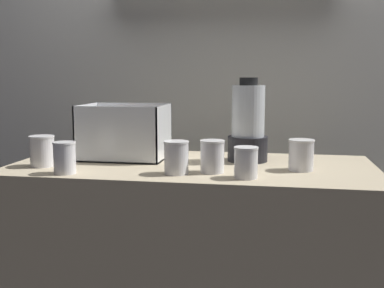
{
  "coord_description": "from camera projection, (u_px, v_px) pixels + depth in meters",
  "views": [
    {
      "loc": [
        0.31,
        -1.77,
        1.24
      ],
      "look_at": [
        0.0,
        0.0,
        0.98
      ],
      "focal_mm": 43.94,
      "sensor_mm": 36.0,
      "label": 1
    }
  ],
  "objects": [
    {
      "name": "counter",
      "position": [
        192.0,
        274.0,
        1.89
      ],
      "size": [
        1.4,
        0.64,
        0.9
      ],
      "primitive_type": "cube",
      "color": "tan",
      "rests_on": "ground_plane"
    },
    {
      "name": "back_wall_unit",
      "position": [
        216.0,
        71.0,
        2.52
      ],
      "size": [
        2.6,
        0.24,
        2.5
      ],
      "color": "silver",
      "rests_on": "ground_plane"
    },
    {
      "name": "carrot_display_bin",
      "position": [
        127.0,
        141.0,
        1.96
      ],
      "size": [
        0.34,
        0.26,
        0.22
      ],
      "color": "white",
      "rests_on": "counter"
    },
    {
      "name": "blender_pitcher",
      "position": [
        248.0,
        126.0,
        1.88
      ],
      "size": [
        0.16,
        0.16,
        0.33
      ],
      "color": "black",
      "rests_on": "counter"
    },
    {
      "name": "juice_cup_orange_far_left",
      "position": [
        42.0,
        152.0,
        1.78
      ],
      "size": [
        0.09,
        0.09,
        0.12
      ],
      "color": "white",
      "rests_on": "counter"
    },
    {
      "name": "juice_cup_mango_left",
      "position": [
        65.0,
        160.0,
        1.65
      ],
      "size": [
        0.08,
        0.08,
        0.11
      ],
      "color": "white",
      "rests_on": "counter"
    },
    {
      "name": "juice_cup_pomegranate_middle",
      "position": [
        176.0,
        159.0,
        1.64
      ],
      "size": [
        0.09,
        0.09,
        0.12
      ],
      "color": "white",
      "rests_on": "counter"
    },
    {
      "name": "juice_cup_beet_right",
      "position": [
        212.0,
        158.0,
        1.67
      ],
      "size": [
        0.09,
        0.09,
        0.12
      ],
      "color": "white",
      "rests_on": "counter"
    },
    {
      "name": "juice_cup_orange_far_right",
      "position": [
        246.0,
        164.0,
        1.58
      ],
      "size": [
        0.08,
        0.08,
        0.11
      ],
      "color": "white",
      "rests_on": "counter"
    },
    {
      "name": "juice_cup_carrot_rightmost",
      "position": [
        301.0,
        157.0,
        1.7
      ],
      "size": [
        0.09,
        0.09,
        0.11
      ],
      "color": "white",
      "rests_on": "counter"
    }
  ]
}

